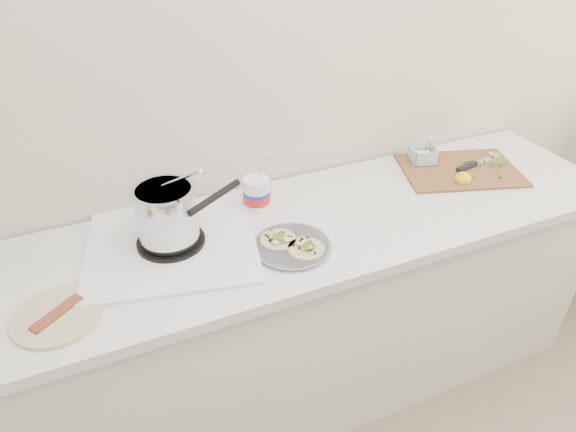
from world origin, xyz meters
name	(u,v)px	position (x,y,z in m)	size (l,w,h in m)	color
counter	(309,309)	(0.00, 1.43, 0.45)	(2.44, 0.66, 0.90)	silver
stove	(168,225)	(-0.50, 1.47, 0.99)	(0.65, 0.62, 0.27)	silver
taco_plate	(292,244)	(-0.14, 1.30, 0.92)	(0.26, 0.26, 0.04)	slate
tub	(257,191)	(-0.15, 1.58, 0.97)	(0.10, 0.10, 0.23)	white
cutboard	(457,166)	(0.72, 1.51, 0.92)	(0.56, 0.46, 0.07)	brown
bacon_plate	(58,316)	(-0.87, 1.27, 0.91)	(0.25, 0.25, 0.02)	tan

